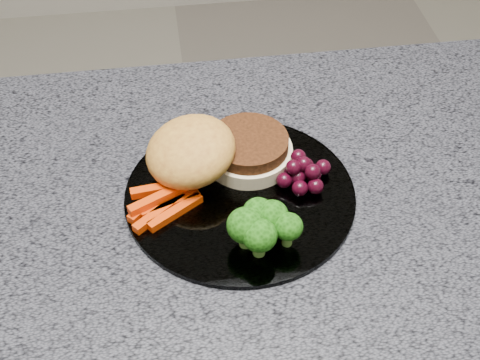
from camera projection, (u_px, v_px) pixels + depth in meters
The scene contains 6 objects.
countertop at pixel (244, 229), 0.75m from camera, with size 1.20×0.60×0.04m, color #484952.
plate at pixel (240, 194), 0.75m from camera, with size 0.26×0.26×0.01m, color white.
burger at pixel (212, 154), 0.76m from camera, with size 0.20×0.15×0.06m.
carrot_sticks at pixel (162, 202), 0.73m from camera, with size 0.08×0.07×0.02m.
broccoli at pixel (262, 224), 0.68m from camera, with size 0.08×0.07×0.05m.
grape_bunch at pixel (301, 172), 0.76m from camera, with size 0.07×0.06×0.03m.
Camera 1 is at (-0.07, -0.49, 1.45)m, focal length 50.00 mm.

